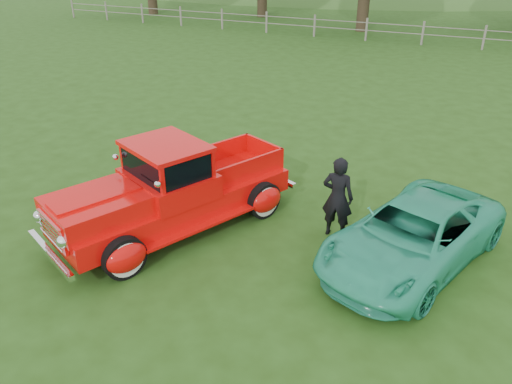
% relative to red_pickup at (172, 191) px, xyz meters
% --- Properties ---
extents(ground, '(140.00, 140.00, 0.00)m').
position_rel_red_pickup_xyz_m(ground, '(1.56, -0.71, -0.80)').
color(ground, '#234412').
rests_on(ground, ground).
extents(distant_hills, '(116.00, 60.00, 18.00)m').
position_rel_red_pickup_xyz_m(distant_hills, '(-2.52, 58.75, -5.34)').
color(distant_hills, '#306625').
rests_on(distant_hills, ground).
extents(fence_line, '(48.00, 0.12, 1.20)m').
position_rel_red_pickup_xyz_m(fence_line, '(1.56, 21.29, -0.19)').
color(fence_line, gray).
rests_on(fence_line, ground).
extents(red_pickup, '(3.66, 5.26, 1.78)m').
position_rel_red_pickup_xyz_m(red_pickup, '(0.00, 0.00, 0.00)').
color(red_pickup, black).
rests_on(red_pickup, ground).
extents(teal_sedan, '(3.09, 4.39, 1.11)m').
position_rel_red_pickup_xyz_m(teal_sedan, '(4.42, 0.71, -0.24)').
color(teal_sedan, '#2BAD83').
rests_on(teal_sedan, ground).
extents(man, '(0.60, 0.41, 1.62)m').
position_rel_red_pickup_xyz_m(man, '(2.96, 1.05, 0.01)').
color(man, black).
rests_on(man, ground).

